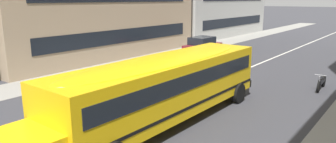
# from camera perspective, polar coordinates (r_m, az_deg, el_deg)

# --- Properties ---
(ground_plane) EXTENTS (400.00, 400.00, 0.00)m
(ground_plane) POSITION_cam_1_polar(r_m,az_deg,el_deg) (12.54, -11.45, -9.86)
(ground_plane) COLOR #38383D
(sidewalk_far) EXTENTS (120.00, 3.00, 0.01)m
(sidewalk_far) POSITION_cam_1_polar(r_m,az_deg,el_deg) (18.96, -27.27, -3.15)
(sidewalk_far) COLOR gray
(sidewalk_far) RESTS_ON ground_plane
(lane_centreline) EXTENTS (110.00, 0.16, 0.01)m
(lane_centreline) POSITION_cam_1_polar(r_m,az_deg,el_deg) (12.54, -11.45, -9.84)
(lane_centreline) COLOR silver
(lane_centreline) RESTS_ON ground_plane
(school_bus) EXTENTS (12.16, 2.95, 2.71)m
(school_bus) POSITION_cam_1_polar(r_m,az_deg,el_deg) (12.14, -0.85, -2.31)
(school_bus) COLOR yellow
(school_bus) RESTS_ON ground_plane
(parked_car_maroon_far_corner) EXTENTS (3.90, 1.88, 1.64)m
(parked_car_maroon_far_corner) POSITION_cam_1_polar(r_m,az_deg,el_deg) (27.37, 6.27, 4.64)
(parked_car_maroon_far_corner) COLOR maroon
(parked_car_maroon_far_corner) RESTS_ON ground_plane
(motorcycle_near_kerb) EXTENTS (2.00, 0.56, 0.94)m
(motorcycle_near_kerb) POSITION_cam_1_polar(r_m,az_deg,el_deg) (18.99, 26.13, -1.68)
(motorcycle_near_kerb) COLOR black
(motorcycle_near_kerb) RESTS_ON ground_plane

